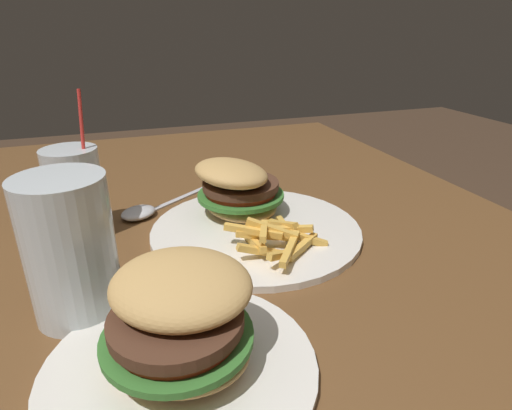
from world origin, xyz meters
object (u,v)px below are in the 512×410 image
meal_plate_far (180,335)px  beer_glass (71,251)px  juice_glass (76,197)px  spoon (142,211)px  meal_plate_near (246,207)px

meal_plate_far → beer_glass: bearing=36.6°
beer_glass → meal_plate_far: 0.16m
juice_glass → spoon: juice_glass is taller
beer_glass → juice_glass: 0.20m
juice_glass → spoon: (0.04, -0.09, -0.05)m
spoon → meal_plate_far: 0.36m
beer_glass → meal_plate_far: (-0.12, -0.09, -0.04)m
meal_plate_near → beer_glass: (-0.15, 0.24, 0.04)m
juice_glass → spoon: bearing=-68.0°
beer_glass → juice_glass: size_ratio=0.74×
meal_plate_near → meal_plate_far: bearing=150.9°
spoon → meal_plate_far: (-0.36, -0.00, 0.03)m
spoon → meal_plate_far: meal_plate_far is taller
juice_glass → meal_plate_far: bearing=-163.7°
meal_plate_near → beer_glass: bearing=121.3°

